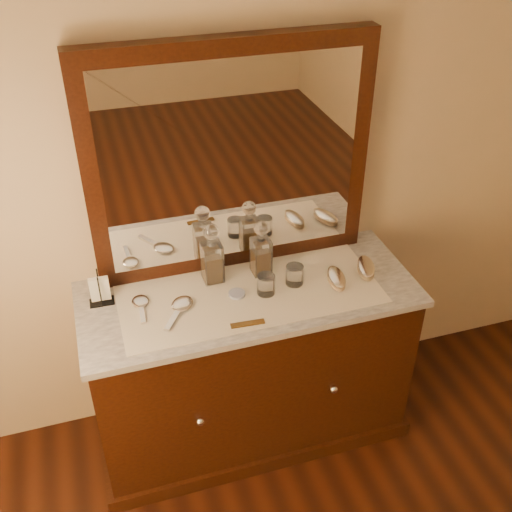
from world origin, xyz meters
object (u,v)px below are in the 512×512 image
at_px(comb, 248,324).
at_px(napkin_rack, 100,291).
at_px(brush_far, 366,268).
at_px(dresser_cabinet, 250,366).
at_px(pin_dish, 237,294).
at_px(brush_near, 336,278).
at_px(mirror_frame, 231,161).
at_px(hand_mirror_outer, 141,304).
at_px(decanter_right, 261,253).
at_px(hand_mirror_inner, 181,307).
at_px(decanter_left, 212,259).

bearing_deg(comb, napkin_rack, 153.21).
bearing_deg(brush_far, dresser_cabinet, 177.34).
distance_m(pin_dish, comb, 0.19).
distance_m(pin_dish, brush_near, 0.44).
bearing_deg(pin_dish, mirror_frame, 77.49).
bearing_deg(hand_mirror_outer, decanter_right, 7.86).
relative_size(brush_far, hand_mirror_inner, 0.83).
bearing_deg(comb, pin_dish, 90.74).
height_order(dresser_cabinet, napkin_rack, napkin_rack).
distance_m(decanter_left, hand_mirror_outer, 0.35).
distance_m(pin_dish, hand_mirror_outer, 0.40).
bearing_deg(napkin_rack, hand_mirror_inner, -24.84).
distance_m(mirror_frame, hand_mirror_inner, 0.63).
bearing_deg(napkin_rack, pin_dish, -12.85).
height_order(dresser_cabinet, hand_mirror_outer, hand_mirror_outer).
bearing_deg(brush_far, brush_near, -168.82).
height_order(decanter_left, hand_mirror_outer, decanter_left).
relative_size(mirror_frame, decanter_left, 4.28).
xyz_separation_m(mirror_frame, brush_far, (0.53, -0.27, -0.47)).
bearing_deg(dresser_cabinet, napkin_rack, 169.38).
bearing_deg(dresser_cabinet, hand_mirror_inner, -174.78).
relative_size(comb, decanter_right, 0.52).
bearing_deg(comb, decanter_right, 67.70).
xyz_separation_m(pin_dish, hand_mirror_inner, (-0.24, -0.02, 0.00)).
xyz_separation_m(comb, decanter_left, (-0.06, 0.33, 0.10)).
bearing_deg(decanter_right, dresser_cabinet, -127.91).
xyz_separation_m(pin_dish, comb, (-0.01, -0.19, -0.00)).
relative_size(decanter_right, brush_far, 1.45).
xyz_separation_m(mirror_frame, brush_near, (0.38, -0.30, -0.47)).
bearing_deg(comb, hand_mirror_outer, 151.35).
height_order(mirror_frame, brush_near, mirror_frame).
bearing_deg(mirror_frame, hand_mirror_outer, -155.80).
bearing_deg(decanter_left, comb, -80.12).
bearing_deg(dresser_cabinet, decanter_right, 52.09).
xyz_separation_m(pin_dish, napkin_rack, (-0.55, 0.12, 0.05)).
relative_size(decanter_right, hand_mirror_inner, 1.21).
xyz_separation_m(mirror_frame, napkin_rack, (-0.60, -0.13, -0.44)).
distance_m(dresser_cabinet, hand_mirror_inner, 0.54).
height_order(brush_near, hand_mirror_outer, brush_near).
bearing_deg(comb, dresser_cabinet, 75.67).
distance_m(comb, decanter_left, 0.35).
bearing_deg(decanter_right, mirror_frame, 125.13).
height_order(napkin_rack, hand_mirror_outer, napkin_rack).
bearing_deg(mirror_frame, dresser_cabinet, -90.00).
relative_size(pin_dish, decanter_right, 0.27).
bearing_deg(napkin_rack, hand_mirror_outer, -25.56).
relative_size(comb, napkin_rack, 0.91).
bearing_deg(dresser_cabinet, mirror_frame, 90.00).
bearing_deg(pin_dish, decanter_right, 40.93).
bearing_deg(dresser_cabinet, decanter_left, 134.64).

